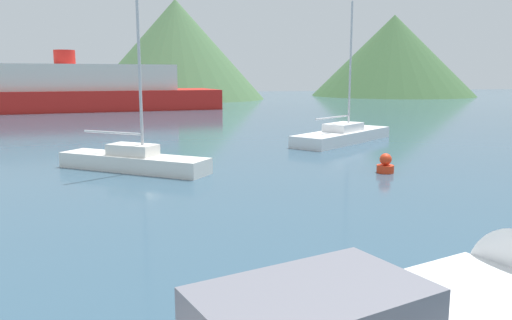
{
  "coord_description": "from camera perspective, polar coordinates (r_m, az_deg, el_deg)",
  "views": [
    {
      "loc": [
        -4.99,
        -1.63,
        3.96
      ],
      "look_at": [
        -0.66,
        14.0,
        1.2
      ],
      "focal_mm": 35.0,
      "sensor_mm": 36.0,
      "label": 1
    }
  ],
  "objects": [
    {
      "name": "hill_east",
      "position": [
        86.58,
        -9.1,
        12.34
      ],
      "size": [
        29.47,
        29.47,
        16.42
      ],
      "color": "#476B42",
      "rests_on": "ground_plane"
    },
    {
      "name": "buoy_marker",
      "position": [
        21.16,
        14.57,
        -0.53
      ],
      "size": [
        0.7,
        0.7,
        0.81
      ],
      "color": "red",
      "rests_on": "ground_plane"
    },
    {
      "name": "ferry_distant",
      "position": [
        61.29,
        -20.83,
        7.45
      ],
      "size": [
        34.91,
        12.27,
        6.77
      ],
      "rotation": [
        0.0,
        0.0,
        0.09
      ],
      "color": "red",
      "rests_on": "ground_plane"
    },
    {
      "name": "sailboat_middle",
      "position": [
        30.38,
        9.93,
        2.86
      ],
      "size": [
        8.02,
        6.56,
        8.23
      ],
      "rotation": [
        0.0,
        0.0,
        0.62
      ],
      "color": "white",
      "rests_on": "ground_plane"
    },
    {
      "name": "hill_far_east",
      "position": [
        102.85,
        15.4,
        11.42
      ],
      "size": [
        31.31,
        31.31,
        15.49
      ],
      "color": "#3D6038",
      "rests_on": "ground_plane"
    },
    {
      "name": "sailboat_inner",
      "position": [
        21.59,
        -13.86,
        0.09
      ],
      "size": [
        6.18,
        5.5,
        9.33
      ],
      "rotation": [
        0.0,
        0.0,
        -0.69
      ],
      "color": "white",
      "rests_on": "ground_plane"
    }
  ]
}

